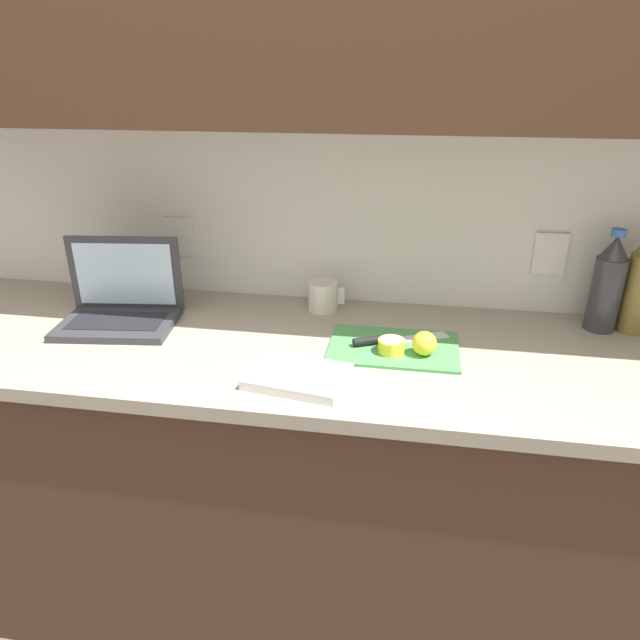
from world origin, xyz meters
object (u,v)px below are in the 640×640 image
object	(u,v)px
knife	(385,340)
measuring_cup	(323,296)
laptop	(121,303)
cutting_board	(393,347)
bottle_green_soda	(608,285)
lemon_half_cut	(391,346)
lemon_whole_beside	(424,343)

from	to	relation	value
knife	measuring_cup	distance (m)	0.29
laptop	cutting_board	world-z (taller)	laptop
cutting_board	measuring_cup	distance (m)	0.32
bottle_green_soda	measuring_cup	size ratio (longest dim) A/B	2.60
cutting_board	lemon_half_cut	bearing A→B (deg)	-97.67
bottle_green_soda	knife	bearing A→B (deg)	-160.54
laptop	measuring_cup	world-z (taller)	laptop
laptop	measuring_cup	xyz separation A→B (m)	(0.55, 0.18, -0.01)
bottle_green_soda	lemon_whole_beside	bearing A→B (deg)	-151.99
laptop	bottle_green_soda	xyz separation A→B (m)	(1.32, 0.17, 0.07)
cutting_board	lemon_half_cut	size ratio (longest dim) A/B	4.91
laptop	lemon_half_cut	bearing A→B (deg)	-13.02
lemon_whole_beside	knife	bearing A→B (deg)	153.12
laptop	knife	distance (m)	0.74
lemon_half_cut	bottle_green_soda	bearing A→B (deg)	24.46
lemon_half_cut	measuring_cup	distance (m)	0.34
cutting_board	lemon_half_cut	distance (m)	0.04
measuring_cup	cutting_board	bearing A→B (deg)	-45.83
lemon_whole_beside	bottle_green_soda	size ratio (longest dim) A/B	0.22
knife	bottle_green_soda	distance (m)	0.62
cutting_board	lemon_whole_beside	distance (m)	0.09
cutting_board	measuring_cup	bearing A→B (deg)	134.17
lemon_whole_beside	cutting_board	bearing A→B (deg)	155.39
lemon_half_cut	bottle_green_soda	world-z (taller)	bottle_green_soda
laptop	bottle_green_soda	size ratio (longest dim) A/B	1.20
knife	lemon_half_cut	world-z (taller)	lemon_half_cut
cutting_board	lemon_half_cut	xyz separation A→B (m)	(-0.00, -0.03, 0.02)
lemon_half_cut	measuring_cup	xyz separation A→B (m)	(-0.21, 0.26, 0.02)
measuring_cup	laptop	bearing A→B (deg)	-161.84
lemon_whole_beside	measuring_cup	xyz separation A→B (m)	(-0.29, 0.26, 0.01)
cutting_board	knife	bearing A→B (deg)	146.32
knife	measuring_cup	world-z (taller)	measuring_cup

